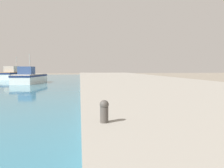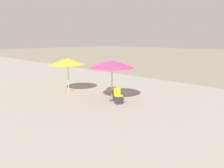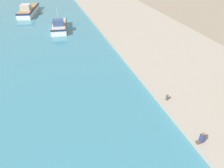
# 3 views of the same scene
# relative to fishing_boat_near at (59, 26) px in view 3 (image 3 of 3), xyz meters

# --- Properties ---
(quay_promenade) EXTENTS (16.00, 90.00, 0.62)m
(quay_promenade) POSITION_rel_fishing_boat_near_xyz_m (15.08, -3.58, -0.55)
(quay_promenade) COLOR gray
(quay_promenade) RESTS_ON ground_plane
(fishing_boat_near) EXTENTS (3.76, 7.59, 4.13)m
(fishing_boat_near) POSITION_rel_fishing_boat_near_xyz_m (0.00, 0.00, 0.00)
(fishing_boat_near) COLOR white
(fishing_boat_near) RESTS_ON water_basin
(fishing_boat_far) EXTENTS (5.20, 10.82, 4.40)m
(fishing_boat_far) POSITION_rel_fishing_boat_near_xyz_m (-5.46, 13.39, 0.05)
(fishing_boat_far) COLOR white
(fishing_boat_far) RESTS_ON water_basin
(person_at_quay) EXTENTS (0.57, 0.36, 1.06)m
(person_at_quay) POSITION_rel_fishing_boat_near_xyz_m (7.45, -32.04, 0.23)
(person_at_quay) COLOR brown
(person_at_quay) RESTS_ON quay_promenade
(mooring_bollard) EXTENTS (0.26, 0.26, 0.65)m
(mooring_bollard) POSITION_rel_fishing_boat_near_xyz_m (7.73, -26.23, 0.11)
(mooring_bollard) COLOR #4C4742
(mooring_bollard) RESTS_ON quay_promenade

